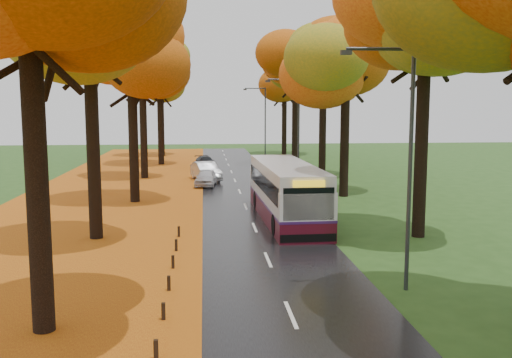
{
  "coord_description": "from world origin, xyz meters",
  "views": [
    {
      "loc": [
        -2.48,
        -9.9,
        6.16
      ],
      "look_at": [
        0.0,
        17.2,
        2.6
      ],
      "focal_mm": 40.0,
      "sensor_mm": 36.0,
      "label": 1
    }
  ],
  "objects": [
    {
      "name": "car_silver",
      "position": [
        -2.35,
        36.23,
        0.79
      ],
      "size": [
        2.68,
        4.83,
        1.51
      ],
      "primitive_type": "imported",
      "rotation": [
        0.0,
        0.0,
        0.25
      ],
      "color": "#9A9DA1",
      "rests_on": "road"
    },
    {
      "name": "streetlamp_far",
      "position": [
        3.95,
        52.0,
        4.71
      ],
      "size": [
        2.45,
        0.18,
        8.0
      ],
      "color": "#333538",
      "rests_on": "ground"
    },
    {
      "name": "road",
      "position": [
        0.0,
        25.0,
        0.02
      ],
      "size": [
        6.5,
        90.0,
        0.04
      ],
      "primitive_type": "cube",
      "color": "black",
      "rests_on": "ground"
    },
    {
      "name": "bus",
      "position": [
        1.88,
        19.92,
        1.61
      ],
      "size": [
        2.94,
        11.45,
        2.99
      ],
      "rotation": [
        0.0,
        0.0,
        0.03
      ],
      "color": "#450A18",
      "rests_on": "road"
    },
    {
      "name": "leaf_verge",
      "position": [
        -9.0,
        25.0,
        0.01
      ],
      "size": [
        12.0,
        90.0,
        0.02
      ],
      "primitive_type": "cube",
      "color": "maroon",
      "rests_on": "ground"
    },
    {
      "name": "car_dark",
      "position": [
        -2.35,
        45.3,
        0.6
      ],
      "size": [
        2.37,
        4.12,
        1.12
      ],
      "primitive_type": "imported",
      "rotation": [
        0.0,
        0.0,
        0.22
      ],
      "color": "black",
      "rests_on": "road"
    },
    {
      "name": "leaf_drift",
      "position": [
        -3.05,
        25.0,
        0.04
      ],
      "size": [
        0.9,
        90.0,
        0.01
      ],
      "primitive_type": "cube",
      "color": "orange",
      "rests_on": "road"
    },
    {
      "name": "trees_right",
      "position": [
        7.19,
        26.91,
        9.69
      ],
      "size": [
        9.3,
        74.2,
        13.96
      ],
      "color": "black",
      "rests_on": "ground"
    },
    {
      "name": "trees_left",
      "position": [
        -7.18,
        27.06,
        9.53
      ],
      "size": [
        9.2,
        74.0,
        13.88
      ],
      "color": "black",
      "rests_on": "ground"
    },
    {
      "name": "streetlamp_near",
      "position": [
        3.95,
        8.0,
        4.71
      ],
      "size": [
        2.45,
        0.18,
        8.0
      ],
      "color": "#333538",
      "rests_on": "ground"
    },
    {
      "name": "bollard_row",
      "position": [
        -3.7,
        4.7,
        0.26
      ],
      "size": [
        0.11,
        23.51,
        0.52
      ],
      "color": "black",
      "rests_on": "ground"
    },
    {
      "name": "car_white",
      "position": [
        -2.35,
        33.07,
        0.66
      ],
      "size": [
        1.94,
        3.8,
        1.24
      ],
      "primitive_type": "imported",
      "rotation": [
        0.0,
        0.0,
        -0.13
      ],
      "color": "silver",
      "rests_on": "road"
    },
    {
      "name": "streetlamp_mid",
      "position": [
        3.95,
        30.0,
        4.71
      ],
      "size": [
        2.45,
        0.18,
        8.0
      ],
      "color": "#333538",
      "rests_on": "ground"
    },
    {
      "name": "centre_line",
      "position": [
        0.0,
        25.0,
        0.04
      ],
      "size": [
        0.12,
        90.0,
        0.01
      ],
      "primitive_type": "cube",
      "color": "silver",
      "rests_on": "road"
    }
  ]
}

